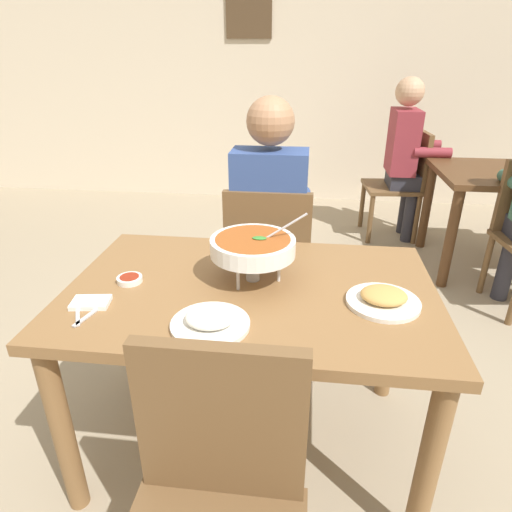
{
  "coord_description": "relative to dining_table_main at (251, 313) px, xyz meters",
  "views": [
    {
      "loc": [
        0.18,
        -1.34,
        1.49
      ],
      "look_at": [
        0.0,
        0.15,
        0.78
      ],
      "focal_mm": 30.78,
      "sensor_mm": 36.0,
      "label": 1
    }
  ],
  "objects": [
    {
      "name": "curry_bowl",
      "position": [
        0.0,
        0.06,
        0.24
      ],
      "size": [
        0.33,
        0.3,
        0.26
      ],
      "color": "silver",
      "rests_on": "dining_table_main"
    },
    {
      "name": "appetizer_plate",
      "position": [
        0.44,
        -0.06,
        0.13
      ],
      "size": [
        0.24,
        0.24,
        0.06
      ],
      "color": "white",
      "rests_on": "dining_table_main"
    },
    {
      "name": "cafe_rear_partition",
      "position": [
        0.0,
        3.42,
        0.87
      ],
      "size": [
        10.0,
        0.1,
        3.0
      ],
      "primitive_type": "cube",
      "color": "beige",
      "rests_on": "ground_plane"
    },
    {
      "name": "chair_bg_left",
      "position": [
        0.98,
        2.4,
        -0.12
      ],
      "size": [
        0.47,
        0.47,
        0.9
      ],
      "color": "brown",
      "rests_on": "ground_plane"
    },
    {
      "name": "spoon_utensil",
      "position": [
        -0.47,
        -0.23,
        0.11
      ],
      "size": [
        0.06,
        0.17,
        0.01
      ],
      "primitive_type": "cube",
      "rotation": [
        0.0,
        0.0,
        -0.26
      ],
      "color": "silver",
      "rests_on": "dining_table_main"
    },
    {
      "name": "sauce_dish",
      "position": [
        -0.44,
        -0.02,
        0.12
      ],
      "size": [
        0.09,
        0.09,
        0.02
      ],
      "color": "white",
      "rests_on": "dining_table_main"
    },
    {
      "name": "chair_viewer_empty",
      "position": [
        0.0,
        -0.67,
        -0.12
      ],
      "size": [
        0.44,
        0.44,
        0.9
      ],
      "color": "brown",
      "rests_on": "ground_plane"
    },
    {
      "name": "dining_table_main",
      "position": [
        0.0,
        0.0,
        0.0
      ],
      "size": [
        1.29,
        0.83,
        0.73
      ],
      "color": "brown",
      "rests_on": "ground_plane"
    },
    {
      "name": "ground_plane",
      "position": [
        0.0,
        0.0,
        -0.63
      ],
      "size": [
        16.0,
        16.0,
        0.0
      ],
      "primitive_type": "plane",
      "color": "gray"
    },
    {
      "name": "rice_plate",
      "position": [
        -0.09,
        -0.26,
        0.13
      ],
      "size": [
        0.24,
        0.24,
        0.06
      ],
      "color": "white",
      "rests_on": "dining_table_main"
    },
    {
      "name": "dining_table_far",
      "position": [
        1.58,
        1.82,
        -0.02
      ],
      "size": [
        1.0,
        0.8,
        0.73
      ],
      "color": "#51331C",
      "rests_on": "ground_plane"
    },
    {
      "name": "patron_bg_left",
      "position": [
        0.97,
        2.37,
        0.12
      ],
      "size": [
        0.45,
        0.4,
        1.31
      ],
      "color": "#2D2D38",
      "rests_on": "ground_plane"
    },
    {
      "name": "napkin_folded",
      "position": [
        -0.5,
        -0.18,
        0.12
      ],
      "size": [
        0.13,
        0.1,
        0.02
      ],
      "primitive_type": "cube",
      "rotation": [
        0.0,
        0.0,
        0.15
      ],
      "color": "white",
      "rests_on": "dining_table_main"
    },
    {
      "name": "fork_utensil",
      "position": [
        -0.52,
        -0.23,
        0.11
      ],
      "size": [
        0.09,
        0.16,
        0.01
      ],
      "primitive_type": "cube",
      "rotation": [
        0.0,
        0.0,
        0.48
      ],
      "color": "silver",
      "rests_on": "dining_table_main"
    },
    {
      "name": "chair_diner_main",
      "position": [
        -0.0,
        0.7,
        -0.12
      ],
      "size": [
        0.44,
        0.44,
        0.9
      ],
      "color": "brown",
      "rests_on": "ground_plane"
    },
    {
      "name": "diner_main",
      "position": [
        0.0,
        0.73,
        0.12
      ],
      "size": [
        0.4,
        0.45,
        1.31
      ],
      "color": "#2D2D38",
      "rests_on": "ground_plane"
    },
    {
      "name": "picture_frame_hung",
      "position": [
        -0.45,
        3.36,
        1.24
      ],
      "size": [
        0.44,
        0.03,
        0.56
      ],
      "primitive_type": "cube",
      "color": "#4C3823"
    }
  ]
}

